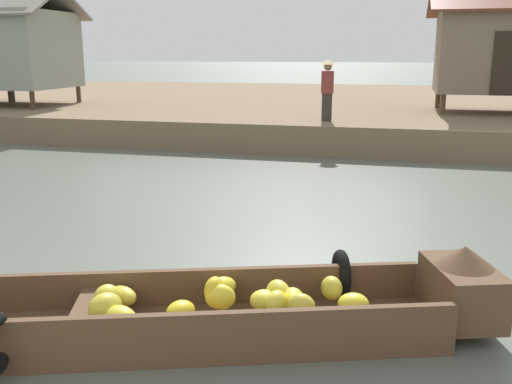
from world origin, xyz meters
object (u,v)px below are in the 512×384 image
at_px(banana_boat, 196,310).
at_px(vendor_person, 327,87).
at_px(stilt_house_mid_right, 500,49).
at_px(stilt_house_mid_left, 7,48).

xyz_separation_m(banana_boat, vendor_person, (-0.12, 11.06, 1.43)).
bearing_deg(banana_boat, vendor_person, 90.60).
height_order(stilt_house_mid_right, vendor_person, stilt_house_mid_right).
relative_size(banana_boat, vendor_person, 3.47).
relative_size(banana_boat, stilt_house_mid_right, 1.31).
bearing_deg(stilt_house_mid_right, vendor_person, -144.31).
xyz_separation_m(stilt_house_mid_left, stilt_house_mid_right, (16.47, 1.16, -0.06)).
relative_size(stilt_house_mid_left, vendor_person, 2.85).
distance_m(banana_boat, stilt_house_mid_right, 15.49).
bearing_deg(stilt_house_mid_left, banana_boat, -48.76).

